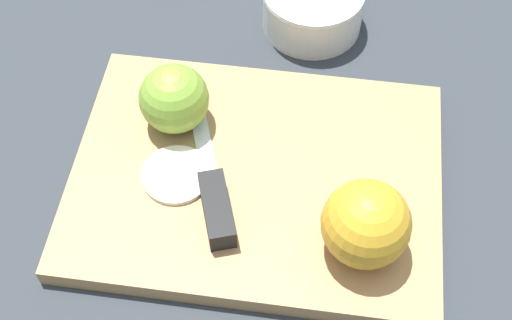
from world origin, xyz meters
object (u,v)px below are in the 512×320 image
Objects in this scene: apple_half_right at (174,99)px; bowl at (313,5)px; apple_half_left at (366,224)px; knife at (216,203)px.

bowl is at bearing -162.60° from apple_half_right.
apple_half_left reaches higher than apple_half_right.
apple_half_left is 0.30m from bowl.
bowl is (-0.11, -0.17, -0.02)m from apple_half_right.
apple_half_left is 0.22m from apple_half_right.
apple_half_left is 1.13× the size of apple_half_right.
apple_half_left is 0.68× the size of bowl.
apple_half_right is (0.19, -0.11, -0.00)m from apple_half_left.
apple_half_left reaches higher than bowl.
bowl reaches higher than knife.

